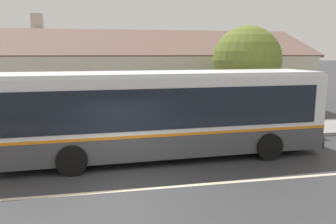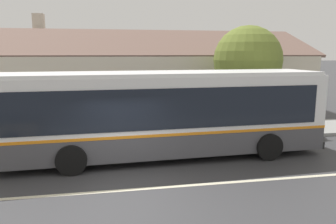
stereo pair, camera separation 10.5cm
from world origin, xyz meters
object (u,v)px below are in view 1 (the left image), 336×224
object	(u,v)px
bench_by_building	(23,130)
bus_stop_sign	(298,101)
bench_down_street	(118,127)
street_tree_primary	(246,62)
transit_bus	(164,112)

from	to	relation	value
bench_by_building	bus_stop_sign	xyz separation A→B (m)	(12.58, -0.99, 1.06)
bench_down_street	bus_stop_sign	size ratio (longest dim) A/B	0.70
bench_down_street	street_tree_primary	distance (m)	7.31
transit_bus	street_tree_primary	xyz separation A→B (m)	(5.04, 4.12, 1.70)
bench_by_building	bench_down_street	xyz separation A→B (m)	(4.12, -0.08, -0.01)
bench_by_building	bus_stop_sign	size ratio (longest dim) A/B	0.76
transit_bus	bus_stop_sign	xyz separation A→B (m)	(6.87, 2.09, -0.09)
street_tree_primary	bus_stop_sign	world-z (taller)	street_tree_primary
street_tree_primary	bus_stop_sign	xyz separation A→B (m)	(1.83, -2.02, -1.79)
bench_down_street	bus_stop_sign	world-z (taller)	bus_stop_sign
transit_bus	bench_by_building	size ratio (longest dim) A/B	6.68
transit_bus	bus_stop_sign	world-z (taller)	transit_bus
transit_bus	bus_stop_sign	bearing A→B (deg)	16.94
bus_stop_sign	transit_bus	bearing A→B (deg)	-163.06
transit_bus	bench_down_street	bearing A→B (deg)	118.04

